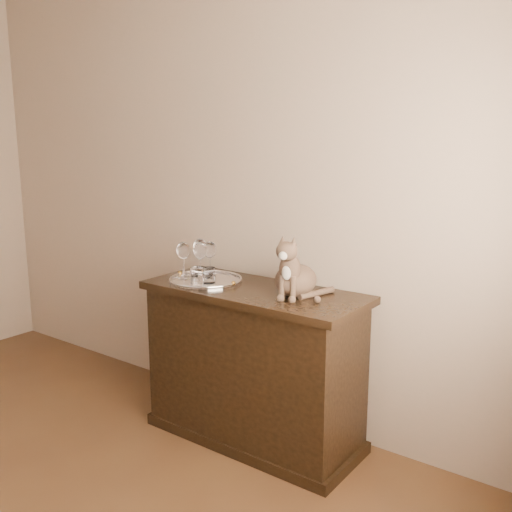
{
  "coord_description": "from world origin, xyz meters",
  "views": [
    {
      "loc": [
        2.32,
        -0.37,
        1.62
      ],
      "look_at": [
        0.61,
        1.95,
        1.02
      ],
      "focal_mm": 40.0,
      "sensor_mm": 36.0,
      "label": 1
    }
  ],
  "objects_px": {
    "tray": "(206,280)",
    "tumbler_b": "(197,275)",
    "sideboard": "(254,365)",
    "wine_glass_b": "(210,259)",
    "cat": "(296,265)",
    "wine_glass_d": "(200,260)",
    "wine_glass_a": "(200,257)",
    "tumbler_a": "(208,275)",
    "wine_glass_c": "(184,260)"
  },
  "relations": [
    {
      "from": "tumbler_b",
      "to": "tray",
      "type": "bearing_deg",
      "value": 101.38
    },
    {
      "from": "tray",
      "to": "wine_glass_a",
      "type": "relative_size",
      "value": 1.95
    },
    {
      "from": "wine_glass_b",
      "to": "tumbler_b",
      "type": "xyz_separation_m",
      "value": [
        0.06,
        -0.17,
        -0.06
      ]
    },
    {
      "from": "wine_glass_a",
      "to": "wine_glass_c",
      "type": "relative_size",
      "value": 1.01
    },
    {
      "from": "sideboard",
      "to": "tumbler_b",
      "type": "xyz_separation_m",
      "value": [
        -0.29,
        -0.11,
        0.48
      ]
    },
    {
      "from": "sideboard",
      "to": "wine_glass_b",
      "type": "distance_m",
      "value": 0.64
    },
    {
      "from": "wine_glass_b",
      "to": "wine_glass_d",
      "type": "bearing_deg",
      "value": -101.55
    },
    {
      "from": "tray",
      "to": "tumbler_b",
      "type": "relative_size",
      "value": 4.57
    },
    {
      "from": "wine_glass_a",
      "to": "wine_glass_b",
      "type": "height_order",
      "value": "wine_glass_a"
    },
    {
      "from": "wine_glass_c",
      "to": "tumbler_a",
      "type": "relative_size",
      "value": 2.42
    },
    {
      "from": "wine_glass_d",
      "to": "tumbler_a",
      "type": "relative_size",
      "value": 2.39
    },
    {
      "from": "wine_glass_b",
      "to": "wine_glass_a",
      "type": "bearing_deg",
      "value": 179.48
    },
    {
      "from": "tray",
      "to": "cat",
      "type": "bearing_deg",
      "value": 4.95
    },
    {
      "from": "sideboard",
      "to": "wine_glass_b",
      "type": "bearing_deg",
      "value": 171.43
    },
    {
      "from": "tray",
      "to": "tumbler_b",
      "type": "bearing_deg",
      "value": -78.62
    },
    {
      "from": "tray",
      "to": "wine_glass_a",
      "type": "height_order",
      "value": "wine_glass_a"
    },
    {
      "from": "wine_glass_a",
      "to": "tumbler_a",
      "type": "xyz_separation_m",
      "value": [
        0.17,
        -0.13,
        -0.06
      ]
    },
    {
      "from": "cat",
      "to": "wine_glass_d",
      "type": "bearing_deg",
      "value": 172.39
    },
    {
      "from": "wine_glass_a",
      "to": "wine_glass_c",
      "type": "distance_m",
      "value": 0.12
    },
    {
      "from": "wine_glass_b",
      "to": "wine_glass_c",
      "type": "bearing_deg",
      "value": -127.52
    },
    {
      "from": "wine_glass_c",
      "to": "tumbler_b",
      "type": "xyz_separation_m",
      "value": [
        0.15,
        -0.05,
        -0.06
      ]
    },
    {
      "from": "sideboard",
      "to": "tray",
      "type": "bearing_deg",
      "value": -174.41
    },
    {
      "from": "tray",
      "to": "tumbler_a",
      "type": "bearing_deg",
      "value": -36.77
    },
    {
      "from": "tumbler_a",
      "to": "tumbler_b",
      "type": "bearing_deg",
      "value": -134.02
    },
    {
      "from": "sideboard",
      "to": "wine_glass_c",
      "type": "xyz_separation_m",
      "value": [
        -0.44,
        -0.07,
        0.53
      ]
    },
    {
      "from": "wine_glass_d",
      "to": "wine_glass_a",
      "type": "bearing_deg",
      "value": 131.98
    },
    {
      "from": "sideboard",
      "to": "tumbler_a",
      "type": "xyz_separation_m",
      "value": [
        -0.25,
        -0.07,
        0.48
      ]
    },
    {
      "from": "wine_glass_a",
      "to": "wine_glass_c",
      "type": "bearing_deg",
      "value": -98.23
    },
    {
      "from": "wine_glass_a",
      "to": "tumbler_a",
      "type": "relative_size",
      "value": 2.45
    },
    {
      "from": "wine_glass_a",
      "to": "wine_glass_c",
      "type": "height_order",
      "value": "wine_glass_a"
    },
    {
      "from": "wine_glass_d",
      "to": "tumbler_b",
      "type": "xyz_separation_m",
      "value": [
        0.07,
        -0.1,
        -0.06
      ]
    },
    {
      "from": "tray",
      "to": "tumbler_b",
      "type": "xyz_separation_m",
      "value": [
        0.02,
        -0.08,
        0.05
      ]
    },
    {
      "from": "cat",
      "to": "tumbler_b",
      "type": "bearing_deg",
      "value": -176.74
    },
    {
      "from": "sideboard",
      "to": "wine_glass_d",
      "type": "xyz_separation_m",
      "value": [
        -0.36,
        -0.01,
        0.53
      ]
    },
    {
      "from": "tray",
      "to": "wine_glass_a",
      "type": "xyz_separation_m",
      "value": [
        -0.11,
        0.08,
        0.11
      ]
    },
    {
      "from": "sideboard",
      "to": "wine_glass_b",
      "type": "height_order",
      "value": "wine_glass_b"
    },
    {
      "from": "sideboard",
      "to": "cat",
      "type": "height_order",
      "value": "cat"
    },
    {
      "from": "tray",
      "to": "tumbler_b",
      "type": "distance_m",
      "value": 0.1
    },
    {
      "from": "tumbler_a",
      "to": "tumbler_b",
      "type": "relative_size",
      "value": 0.96
    },
    {
      "from": "tray",
      "to": "tumbler_a",
      "type": "xyz_separation_m",
      "value": [
        0.06,
        -0.04,
        0.05
      ]
    },
    {
      "from": "tray",
      "to": "sideboard",
      "type": "bearing_deg",
      "value": 5.59
    },
    {
      "from": "wine_glass_d",
      "to": "cat",
      "type": "bearing_deg",
      "value": 2.99
    },
    {
      "from": "wine_glass_a",
      "to": "wine_glass_d",
      "type": "bearing_deg",
      "value": -48.02
    },
    {
      "from": "sideboard",
      "to": "wine_glass_b",
      "type": "xyz_separation_m",
      "value": [
        -0.35,
        0.05,
        0.53
      ]
    },
    {
      "from": "wine_glass_a",
      "to": "wine_glass_b",
      "type": "distance_m",
      "value": 0.07
    },
    {
      "from": "wine_glass_b",
      "to": "tumbler_a",
      "type": "relative_size",
      "value": 2.37
    },
    {
      "from": "sideboard",
      "to": "tumbler_b",
      "type": "distance_m",
      "value": 0.57
    },
    {
      "from": "wine_glass_b",
      "to": "cat",
      "type": "height_order",
      "value": "cat"
    },
    {
      "from": "wine_glass_a",
      "to": "tumbler_b",
      "type": "bearing_deg",
      "value": -52.37
    },
    {
      "from": "tumbler_a",
      "to": "cat",
      "type": "distance_m",
      "value": 0.52
    }
  ]
}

